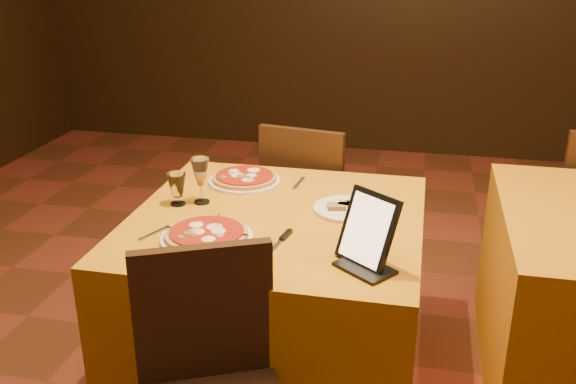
% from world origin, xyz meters
% --- Properties ---
extents(main_table, '(1.10, 1.10, 0.75)m').
position_xyz_m(main_table, '(-0.18, 0.23, 0.38)').
color(main_table, '#C1770C').
rests_on(main_table, floor).
extents(chair_main_far, '(0.54, 0.54, 0.91)m').
position_xyz_m(chair_main_far, '(-0.18, 1.07, 0.46)').
color(chair_main_far, black).
rests_on(chair_main_far, floor).
extents(pizza_near, '(0.33, 0.33, 0.03)m').
position_xyz_m(pizza_near, '(-0.38, -0.02, 0.77)').
color(pizza_near, white).
rests_on(pizza_near, main_table).
extents(pizza_far, '(0.31, 0.31, 0.03)m').
position_xyz_m(pizza_far, '(-0.40, 0.56, 0.77)').
color(pizza_far, white).
rests_on(pizza_far, main_table).
extents(cutlet_dish, '(0.26, 0.26, 0.03)m').
position_xyz_m(cutlet_dish, '(0.07, 0.34, 0.76)').
color(cutlet_dish, white).
rests_on(cutlet_dish, main_table).
extents(wine_glass, '(0.09, 0.09, 0.19)m').
position_xyz_m(wine_glass, '(-0.51, 0.30, 0.84)').
color(wine_glass, tan).
rests_on(wine_glass, main_table).
extents(water_glass, '(0.10, 0.10, 0.13)m').
position_xyz_m(water_glass, '(-0.59, 0.26, 0.81)').
color(water_glass, silver).
rests_on(water_glass, main_table).
extents(tablet, '(0.22, 0.20, 0.24)m').
position_xyz_m(tablet, '(0.19, -0.07, 0.87)').
color(tablet, black).
rests_on(tablet, main_table).
extents(knife, '(0.06, 0.21, 0.01)m').
position_xyz_m(knife, '(-0.12, -0.02, 0.75)').
color(knife, '#B2B1B8').
rests_on(knife, main_table).
extents(fork_near, '(0.07, 0.14, 0.01)m').
position_xyz_m(fork_near, '(-0.57, -0.01, 0.75)').
color(fork_near, silver).
rests_on(fork_near, main_table).
extents(fork_far, '(0.03, 0.15, 0.01)m').
position_xyz_m(fork_far, '(-0.17, 0.59, 0.75)').
color(fork_far, silver).
rests_on(fork_far, main_table).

